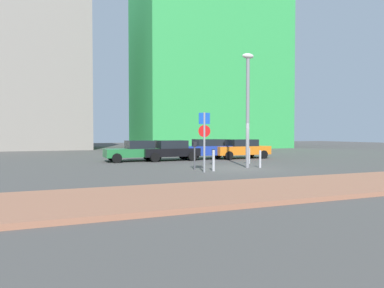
# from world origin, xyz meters

# --- Properties ---
(ground_plane) EXTENTS (120.00, 120.00, 0.00)m
(ground_plane) POSITION_xyz_m (0.00, 0.00, 0.00)
(ground_plane) COLOR #4C4947
(sidewalk_brick) EXTENTS (40.00, 3.90, 0.14)m
(sidewalk_brick) POSITION_xyz_m (0.00, -6.80, 0.07)
(sidewalk_brick) COLOR #9E664C
(sidewalk_brick) RESTS_ON ground
(parked_car_green) EXTENTS (4.11, 2.26, 1.45)m
(parked_car_green) POSITION_xyz_m (-4.37, 6.82, 0.74)
(parked_car_green) COLOR #237238
(parked_car_green) RESTS_ON ground
(parked_car_black) EXTENTS (4.18, 2.23, 1.45)m
(parked_car_black) POSITION_xyz_m (-1.90, 6.57, 0.76)
(parked_car_black) COLOR black
(parked_car_black) RESTS_ON ground
(parked_car_blue) EXTENTS (3.92, 1.95, 1.52)m
(parked_car_blue) POSITION_xyz_m (1.12, 6.83, 0.80)
(parked_car_blue) COLOR #1E389E
(parked_car_blue) RESTS_ON ground
(parked_car_orange) EXTENTS (4.69, 2.20, 1.50)m
(parked_car_orange) POSITION_xyz_m (3.87, 6.56, 0.78)
(parked_car_orange) COLOR orange
(parked_car_orange) RESTS_ON ground
(parking_sign_post) EXTENTS (0.59, 0.15, 2.97)m
(parking_sign_post) POSITION_xyz_m (-2.44, -1.10, 1.87)
(parking_sign_post) COLOR gray
(parking_sign_post) RESTS_ON ground
(parking_meter) EXTENTS (0.18, 0.14, 1.51)m
(parking_meter) POSITION_xyz_m (-2.49, 0.11, 0.97)
(parking_meter) COLOR #4C4C51
(parking_meter) RESTS_ON ground
(street_lamp) EXTENTS (0.70, 0.36, 6.43)m
(street_lamp) POSITION_xyz_m (0.73, 0.15, 3.82)
(street_lamp) COLOR gray
(street_lamp) RESTS_ON ground
(traffic_bollard_near) EXTENTS (0.14, 0.14, 1.08)m
(traffic_bollard_near) POSITION_xyz_m (-1.78, -0.74, 0.54)
(traffic_bollard_near) COLOR #B7B7BC
(traffic_bollard_near) RESTS_ON ground
(traffic_bollard_mid) EXTENTS (0.18, 0.18, 0.97)m
(traffic_bollard_mid) POSITION_xyz_m (-0.35, 2.44, 0.49)
(traffic_bollard_mid) COLOR black
(traffic_bollard_mid) RESTS_ON ground
(traffic_bollard_far) EXTENTS (0.12, 0.12, 0.98)m
(traffic_bollard_far) POSITION_xyz_m (1.39, -0.13, 0.49)
(traffic_bollard_far) COLOR #B7B7BC
(traffic_bollard_far) RESTS_ON ground
(traffic_bollard_edge) EXTENTS (0.12, 0.12, 1.00)m
(traffic_bollard_edge) POSITION_xyz_m (2.09, 2.25, 0.50)
(traffic_bollard_edge) COLOR #B7B7BC
(traffic_bollard_edge) RESTS_ON ground
(building_colorful_midrise) EXTENTS (19.98, 16.21, 25.83)m
(building_colorful_midrise) POSITION_xyz_m (10.33, 29.13, 12.91)
(building_colorful_midrise) COLOR green
(building_colorful_midrise) RESTS_ON ground
(building_under_construction) EXTENTS (15.88, 11.59, 18.49)m
(building_under_construction) POSITION_xyz_m (-13.97, 30.67, 9.24)
(building_under_construction) COLOR gray
(building_under_construction) RESTS_ON ground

